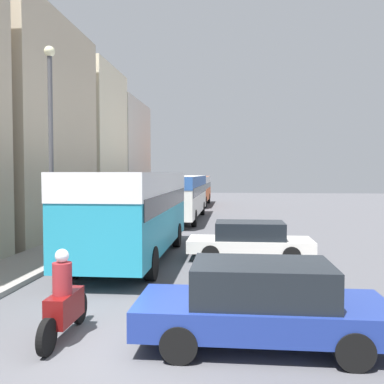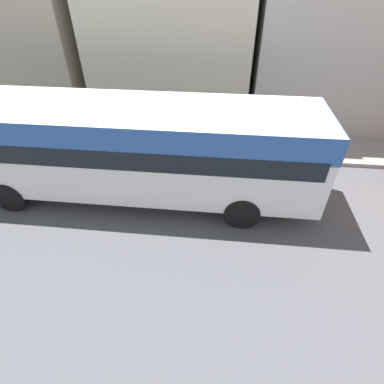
% 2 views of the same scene
% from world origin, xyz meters
% --- Properties ---
extents(ground_plane, '(120.00, 120.00, 0.00)m').
position_xyz_m(ground_plane, '(0.00, 0.00, 0.00)').
color(ground_plane, '#515156').
extents(building_midblock, '(6.76, 8.79, 10.56)m').
position_xyz_m(building_midblock, '(-9.58, 12.83, 5.28)').
color(building_midblock, '#BCAD93').
rests_on(building_midblock, ground_plane).
extents(building_far_terrace, '(6.53, 6.76, 10.27)m').
position_xyz_m(building_far_terrace, '(-9.46, 21.22, 5.13)').
color(building_far_terrace, beige).
rests_on(building_far_terrace, ground_plane).
extents(building_end_row, '(5.05, 8.82, 9.32)m').
position_xyz_m(building_end_row, '(-8.73, 29.27, 4.66)').
color(building_end_row, beige).
rests_on(building_end_row, ground_plane).
extents(bus_lead, '(2.66, 9.24, 3.17)m').
position_xyz_m(bus_lead, '(-1.78, 7.83, 2.05)').
color(bus_lead, teal).
rests_on(bus_lead, ground_plane).
extents(bus_following, '(2.65, 11.15, 2.94)m').
position_xyz_m(bus_following, '(-1.66, 20.89, 1.92)').
color(bus_following, silver).
rests_on(bus_following, ground_plane).
extents(bus_third_in_line, '(2.49, 9.30, 2.81)m').
position_xyz_m(bus_third_in_line, '(-1.83, 33.95, 1.84)').
color(bus_third_in_line, '#EA5B23').
rests_on(bus_third_in_line, ground_plane).
extents(motorcycle_behind_lead, '(0.39, 2.24, 1.73)m').
position_xyz_m(motorcycle_behind_lead, '(-1.41, 0.47, 0.68)').
color(motorcycle_behind_lead, maroon).
rests_on(motorcycle_behind_lead, ground_plane).
extents(car_crossing, '(4.48, 1.85, 1.38)m').
position_xyz_m(car_crossing, '(2.39, 8.31, 0.73)').
color(car_crossing, silver).
rests_on(car_crossing, ground_plane).
extents(car_far_curb, '(4.54, 1.94, 1.53)m').
position_xyz_m(car_far_curb, '(2.31, 0.49, 0.79)').
color(car_far_curb, navy).
rests_on(car_far_curb, ground_plane).
extents(lamp_post, '(0.36, 0.36, 7.24)m').
position_xyz_m(lamp_post, '(-4.35, 6.68, 4.36)').
color(lamp_post, '#47474C').
rests_on(lamp_post, sidewalk).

